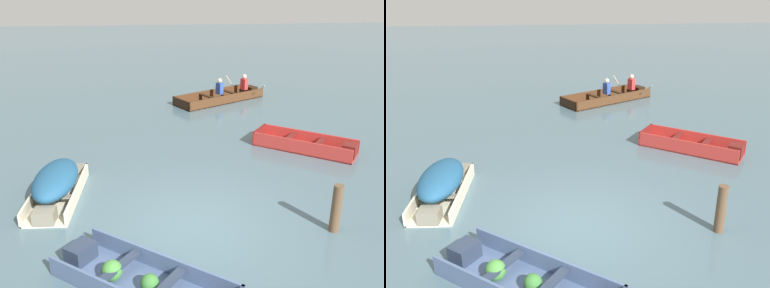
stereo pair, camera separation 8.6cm
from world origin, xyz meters
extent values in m
plane|color=#47606B|center=(0.00, 0.00, 0.00)|extent=(80.00, 80.00, 0.00)
cube|color=#475B7F|center=(-0.96, -1.77, 0.02)|extent=(3.04, 2.68, 0.04)
cube|color=#475B7F|center=(-0.66, -1.37, 0.18)|extent=(2.44, 1.89, 0.35)
cube|color=#273246|center=(-2.02, -0.95, 0.19)|extent=(0.57, 0.59, 0.32)
cube|color=#273246|center=(-1.32, -1.49, 0.27)|extent=(0.71, 0.85, 0.04)
cube|color=#273246|center=(-0.60, -2.05, 0.27)|extent=(0.71, 0.85, 0.04)
sphere|color=#428438|center=(-1.45, -1.53, 0.21)|extent=(0.34, 0.34, 0.34)
sphere|color=#387533|center=(-0.85, -1.88, 0.19)|extent=(0.30, 0.30, 0.30)
cube|color=#AD2D28|center=(3.66, 3.70, 0.02)|extent=(2.83, 2.45, 0.04)
cube|color=#AD2D28|center=(3.93, 4.05, 0.20)|extent=(2.30, 1.76, 0.41)
cube|color=#AD2D28|center=(3.40, 3.35, 0.20)|extent=(2.30, 1.76, 0.41)
cube|color=maroon|center=(2.55, 4.54, 0.20)|extent=(0.59, 0.76, 0.41)
cube|color=maroon|center=(4.66, 2.95, 0.22)|extent=(0.54, 0.55, 0.37)
cube|color=maroon|center=(4.01, 3.44, 0.31)|extent=(0.62, 0.75, 0.04)
cube|color=maroon|center=(3.32, 3.96, 0.31)|extent=(0.62, 0.75, 0.04)
cube|color=beige|center=(-2.85, 1.44, 0.02)|extent=(1.08, 2.50, 0.04)
cube|color=beige|center=(-2.40, 1.42, 0.16)|extent=(0.19, 2.45, 0.31)
cube|color=beige|center=(-3.29, 1.47, 0.16)|extent=(0.19, 2.45, 0.31)
cube|color=gray|center=(-2.78, 2.64, 0.16)|extent=(0.94, 0.10, 0.31)
cube|color=gray|center=(-2.90, 0.40, 0.17)|extent=(0.44, 0.38, 0.28)
cube|color=gray|center=(-2.87, 1.08, 0.23)|extent=(0.85, 0.21, 0.04)
cube|color=gray|center=(-2.83, 1.81, 0.23)|extent=(0.85, 0.21, 0.04)
ellipsoid|color=navy|center=(-2.85, 1.44, 0.48)|extent=(1.01, 2.06, 0.54)
cube|color=#4C2D19|center=(2.12, 9.14, 0.02)|extent=(3.82, 2.83, 0.04)
cube|color=#4C2D19|center=(1.86, 9.60, 0.18)|extent=(3.30, 1.91, 0.36)
cube|color=#4C2D19|center=(2.38, 8.68, 0.18)|extent=(3.30, 1.91, 0.36)
cube|color=black|center=(0.51, 8.22, 0.18)|extent=(0.60, 0.99, 0.36)
cube|color=black|center=(3.60, 9.98, 0.20)|extent=(0.56, 0.61, 0.32)
cube|color=black|center=(2.61, 9.42, 0.27)|extent=(0.64, 0.96, 0.04)
cube|color=black|center=(1.63, 8.86, 0.27)|extent=(0.64, 0.96, 0.04)
cube|color=#2D4CA5|center=(2.12, 9.14, 0.51)|extent=(0.30, 0.33, 0.44)
sphere|color=beige|center=(2.12, 9.14, 0.83)|extent=(0.18, 0.18, 0.18)
cube|color=red|center=(3.27, 9.79, 0.51)|extent=(0.30, 0.33, 0.44)
sphere|color=beige|center=(3.27, 9.79, 0.83)|extent=(0.18, 0.18, 0.18)
cylinder|color=tan|center=(2.84, 10.54, 0.41)|extent=(0.36, 0.58, 0.55)
cylinder|color=tan|center=(3.69, 9.05, 0.41)|extent=(0.36, 0.58, 0.55)
cylinder|color=brown|center=(2.74, -0.48, 0.49)|extent=(0.19, 0.19, 0.98)
camera|label=1|loc=(-0.79, -7.31, 4.59)|focal=40.00mm
camera|label=2|loc=(-0.70, -7.32, 4.59)|focal=40.00mm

